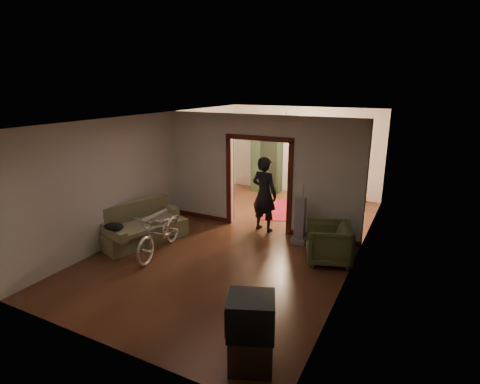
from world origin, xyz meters
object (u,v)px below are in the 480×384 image
Objects in this scene: locker at (267,163)px; desk at (332,189)px; sofa at (143,223)px; bicycle at (160,232)px; armchair at (328,243)px; person at (264,194)px.

locker is 2.29m from desk.
sofa is 1.07× the size of bicycle.
armchair reaches higher than desk.
desk is at bearing 77.13° from sofa.
armchair is 0.48× the size of person.
sofa is 2.12× the size of desk.
sofa is 0.82m from bicycle.
person is (1.45, 2.19, 0.45)m from bicycle.
desk is at bearing 56.09° from bicycle.
bicycle is at bearing -5.17° from sofa.
sofa is 4.13m from armchair.
sofa is 2.18× the size of armchair.
person is 2.04× the size of desk.
sofa is at bearing -106.20° from locker.
locker reaches higher than armchair.
sofa reaches higher than desk.
locker reaches higher than sofa.
bicycle is 0.97× the size of person.
person is at bearing -74.52° from locker.
armchair is (3.28, 1.21, -0.07)m from bicycle.
bicycle is 1.98× the size of desk.
person is 0.97× the size of locker.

